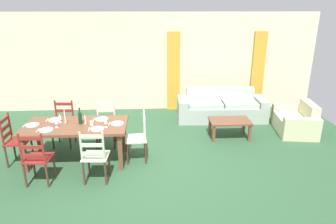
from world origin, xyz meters
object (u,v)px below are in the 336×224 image
at_px(dining_table, 76,129).
at_px(wine_bottle, 80,118).
at_px(dining_chair_near_right, 95,156).
at_px(coffee_table, 230,123).
at_px(dining_chair_far_left, 64,124).
at_px(wine_glass_near_left, 56,122).
at_px(armchair_upholstered, 297,122).
at_px(dining_chair_head_east, 139,137).
at_px(couch, 221,108).
at_px(dining_chair_head_west, 14,140).
at_px(dining_chair_far_right, 106,124).
at_px(wine_glass_near_right, 106,121).
at_px(wine_glass_far_left, 60,117).
at_px(dining_chair_near_left, 37,158).
at_px(coffee_cup_primary, 92,123).

bearing_deg(dining_table, wine_bottle, 22.03).
xyz_separation_m(dining_chair_near_right, coffee_table, (2.70, 1.69, -0.12)).
bearing_deg(coffee_table, dining_chair_far_left, -177.08).
xyz_separation_m(dining_chair_far_left, wine_glass_near_left, (0.15, -0.88, 0.38)).
bearing_deg(wine_bottle, dining_chair_near_right, -64.15).
relative_size(dining_table, armchair_upholstered, 1.51).
height_order(dining_chair_head_east, couch, dining_chair_head_east).
distance_m(dining_chair_head_east, coffee_table, 2.22).
xyz_separation_m(dining_chair_head_west, armchair_upholstered, (5.99, 1.21, -0.23)).
bearing_deg(coffee_table, wine_glass_near_left, -162.96).
xyz_separation_m(dining_chair_far_right, dining_chair_head_west, (-1.59, -0.75, 0.00)).
bearing_deg(armchair_upholstered, couch, 148.91).
height_order(dining_table, dining_chair_near_right, dining_chair_near_right).
xyz_separation_m(wine_glass_near_right, armchair_upholstered, (4.26, 1.34, -0.61)).
height_order(wine_glass_far_left, coffee_table, wine_glass_far_left).
height_order(dining_chair_near_left, wine_glass_near_left, dining_chair_near_left).
relative_size(dining_chair_head_west, wine_glass_near_left, 5.96).
height_order(wine_glass_far_left, armchair_upholstered, wine_glass_far_left).
xyz_separation_m(wine_glass_near_right, coffee_table, (2.58, 1.10, -0.51)).
xyz_separation_m(dining_table, couch, (3.24, 2.16, -0.37)).
bearing_deg(armchair_upholstered, wine_glass_far_left, -168.56).
bearing_deg(dining_table, dining_chair_head_east, -0.58).
height_order(dining_table, armchair_upholstered, dining_table).
relative_size(dining_chair_far_right, coffee_table, 1.07).
bearing_deg(coffee_cup_primary, dining_chair_near_left, -137.96).
bearing_deg(dining_chair_near_right, couch, 46.43).
height_order(dining_chair_near_right, coffee_cup_primary, dining_chair_near_right).
height_order(dining_chair_near_left, dining_chair_far_right, same).
distance_m(dining_chair_near_right, dining_chair_head_west, 1.77).
bearing_deg(armchair_upholstered, dining_table, -166.29).
height_order(dining_chair_head_west, couch, dining_chair_head_west).
bearing_deg(couch, wine_bottle, -146.00).
relative_size(coffee_table, armchair_upholstered, 0.72).
relative_size(dining_table, coffee_cup_primary, 21.11).
relative_size(dining_chair_near_left, dining_chair_head_west, 1.00).
relative_size(dining_chair_near_left, armchair_upholstered, 0.77).
bearing_deg(coffee_table, dining_chair_head_east, -154.48).
distance_m(dining_chair_near_right, coffee_cup_primary, 0.77).
height_order(dining_chair_near_right, couch, dining_chair_near_right).
xyz_separation_m(wine_glass_near_right, coffee_cup_primary, (-0.27, 0.09, -0.07)).
height_order(dining_chair_head_east, wine_glass_near_left, dining_chair_head_east).
relative_size(dining_table, dining_chair_far_left, 1.98).
bearing_deg(coffee_cup_primary, armchair_upholstered, 15.36).
distance_m(dining_table, armchair_upholstered, 5.01).
relative_size(dining_chair_far_right, couch, 0.42).
xyz_separation_m(wine_glass_near_left, wine_glass_near_right, (0.89, -0.03, 0.00)).
distance_m(dining_chair_near_left, dining_chair_far_left, 1.53).
relative_size(coffee_cup_primary, couch, 0.04).
xyz_separation_m(wine_glass_near_left, couch, (3.54, 2.28, -0.57)).
height_order(dining_chair_far_left, coffee_table, dining_chair_far_left).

